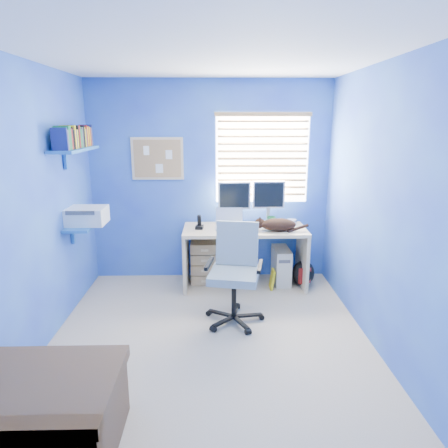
{
  "coord_description": "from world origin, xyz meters",
  "views": [
    {
      "loc": [
        0.05,
        -3.41,
        2.0
      ],
      "look_at": [
        0.15,
        0.65,
        0.95
      ],
      "focal_mm": 32.0,
      "sensor_mm": 36.0,
      "label": 1
    }
  ],
  "objects_px": {
    "laptop": "(229,220)",
    "tower_pc": "(281,265)",
    "cat": "(278,225)",
    "office_chair": "(235,286)",
    "desk": "(244,257)"
  },
  "relations": [
    {
      "from": "laptop",
      "to": "tower_pc",
      "type": "height_order",
      "value": "laptop"
    },
    {
      "from": "cat",
      "to": "laptop",
      "type": "bearing_deg",
      "value": 176.11
    },
    {
      "from": "laptop",
      "to": "office_chair",
      "type": "height_order",
      "value": "office_chair"
    },
    {
      "from": "desk",
      "to": "office_chair",
      "type": "bearing_deg",
      "value": -100.52
    },
    {
      "from": "desk",
      "to": "office_chair",
      "type": "relative_size",
      "value": 1.48
    },
    {
      "from": "office_chair",
      "to": "laptop",
      "type": "bearing_deg",
      "value": 91.5
    },
    {
      "from": "cat",
      "to": "office_chair",
      "type": "distance_m",
      "value": 1.04
    },
    {
      "from": "desk",
      "to": "tower_pc",
      "type": "bearing_deg",
      "value": 9.48
    },
    {
      "from": "cat",
      "to": "office_chair",
      "type": "height_order",
      "value": "office_chair"
    },
    {
      "from": "desk",
      "to": "tower_pc",
      "type": "relative_size",
      "value": 3.3
    },
    {
      "from": "tower_pc",
      "to": "office_chair",
      "type": "distance_m",
      "value": 1.18
    },
    {
      "from": "tower_pc",
      "to": "office_chair",
      "type": "relative_size",
      "value": 0.45
    },
    {
      "from": "laptop",
      "to": "cat",
      "type": "relative_size",
      "value": 0.79
    },
    {
      "from": "laptop",
      "to": "cat",
      "type": "height_order",
      "value": "laptop"
    },
    {
      "from": "laptop",
      "to": "desk",
      "type": "bearing_deg",
      "value": 4.36
    }
  ]
}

